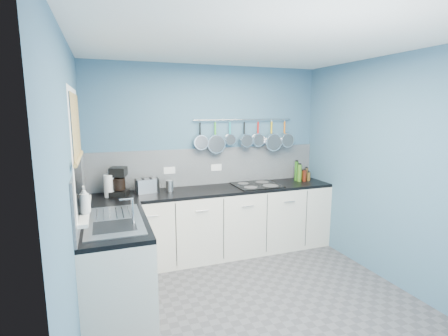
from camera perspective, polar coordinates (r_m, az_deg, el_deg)
floor at (r=3.70m, az=5.04°, el=-21.52°), size 3.20×3.00×0.02m
ceiling at (r=3.22m, az=5.76°, el=20.44°), size 3.20×3.00×0.02m
wall_back at (r=4.62m, az=-2.63°, el=1.54°), size 3.20×0.02×2.50m
wall_front at (r=2.03m, az=24.22°, el=-10.18°), size 3.20×0.02×2.50m
wall_left at (r=2.94m, az=-24.34°, el=-4.09°), size 0.02×3.00×2.50m
wall_right at (r=4.17m, az=25.79°, el=-0.32°), size 0.02×3.00×2.50m
backsplash_back at (r=4.62m, az=-2.54°, el=0.28°), size 3.20×0.02×0.50m
backsplash_left at (r=3.55m, az=-23.18°, el=-3.42°), size 0.02×1.80×0.50m
cabinet_run_back at (r=4.53m, az=-1.37°, el=-9.32°), size 3.20×0.60×0.86m
worktop_back at (r=4.40m, az=-1.39°, el=-3.77°), size 3.20×0.60×0.04m
cabinet_run_left at (r=3.49m, az=-17.72°, el=-15.84°), size 0.60×1.20×0.86m
worktop_left at (r=3.32m, az=-18.12°, el=-8.81°), size 0.60×1.20×0.04m
window_frame at (r=3.19m, az=-23.71°, el=2.43°), size 0.01×1.00×1.10m
window_glass at (r=3.19m, az=-23.62°, el=2.44°), size 0.01×0.90×1.00m
bamboo_blind at (r=3.17m, az=-23.75°, el=6.49°), size 0.01×0.90×0.55m
window_sill at (r=3.28m, az=-22.65°, el=-6.48°), size 0.10×0.98×0.03m
sink_unit at (r=3.32m, az=-18.15°, el=-8.42°), size 0.50×0.95×0.01m
mixer_tap at (r=3.11m, az=-15.19°, el=-7.02°), size 0.12×0.08×0.26m
socket_left at (r=4.48m, az=-9.22°, el=-0.40°), size 0.15×0.01×0.09m
socket_right at (r=4.64m, az=-1.31°, el=0.08°), size 0.15×0.01×0.09m
pot_rail at (r=4.69m, az=3.43°, el=8.16°), size 1.45×0.02×0.02m
soap_bottle_a at (r=3.06m, az=-22.60°, el=-5.02°), size 0.10×0.10×0.24m
soap_bottle_b at (r=3.10m, az=-22.53°, el=-5.47°), size 0.09×0.09×0.17m
paper_towel at (r=4.19m, az=-18.87°, el=-2.86°), size 0.14×0.14×0.27m
coffee_maker at (r=4.19m, az=-17.39°, el=-2.24°), size 0.25×0.26×0.34m
toaster at (r=4.29m, az=-12.91°, el=-2.94°), size 0.29×0.20×0.17m
canister at (r=4.32m, az=-9.19°, el=-2.97°), size 0.11×0.11×0.13m
hob at (r=4.61m, az=5.54°, el=-2.87°), size 0.60×0.53×0.01m
pan_0 at (r=4.48m, az=-4.05°, el=5.59°), size 0.20×0.09×0.39m
pan_1 at (r=4.55m, az=-1.47°, el=5.31°), size 0.25×0.08×0.44m
pan_2 at (r=4.61m, az=1.03°, el=6.02°), size 0.15×0.06×0.34m
pan_3 at (r=4.69m, az=3.46°, el=5.88°), size 0.18×0.13×0.37m
pan_4 at (r=4.78m, az=5.80°, el=5.89°), size 0.19×0.06×0.38m
pan_5 at (r=4.88m, az=8.04°, el=5.52°), size 0.25×0.11×0.44m
pan_6 at (r=4.98m, az=10.21°, el=5.82°), size 0.21×0.13×0.40m
condiment_0 at (r=5.12m, az=13.77°, el=-0.95°), size 0.05×0.05×0.17m
condiment_1 at (r=5.10m, az=12.93°, el=-1.17°), size 0.06×0.06×0.13m
condiment_2 at (r=5.00m, az=12.15°, el=-0.49°), size 0.05×0.05×0.28m
condiment_3 at (r=5.04m, az=14.13°, el=-1.40°), size 0.05×0.05×0.12m
condiment_4 at (r=4.98m, az=13.48°, el=-1.27°), size 0.06×0.06×0.16m
condiment_5 at (r=4.94m, az=12.67°, el=-0.83°), size 0.06×0.06×0.24m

